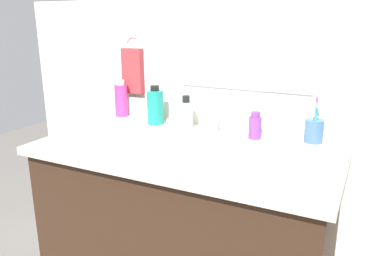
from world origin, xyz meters
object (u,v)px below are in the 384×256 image
at_px(bottle_lotion_white, 280,119).
at_px(bottle_mouthwash_teal, 155,106).
at_px(hand_towel, 133,71).
at_px(bottle_gel_clear, 186,114).
at_px(bottle_soap_pink, 121,100).
at_px(cup_blue_plastic, 314,130).
at_px(soap_bar, 175,121).
at_px(faucet, 219,127).
at_px(bottle_cream_purple, 255,126).

relative_size(bottle_lotion_white, bottle_mouthwash_teal, 0.88).
height_order(hand_towel, bottle_mouthwash_teal, hand_towel).
relative_size(hand_towel, bottle_mouthwash_teal, 1.23).
distance_m(bottle_lotion_white, bottle_gel_clear, 0.40).
bearing_deg(bottle_soap_pink, bottle_mouthwash_teal, -12.63).
distance_m(cup_blue_plastic, soap_bar, 0.62).
height_order(hand_towel, bottle_soap_pink, hand_towel).
relative_size(hand_towel, faucet, 1.38).
bearing_deg(bottle_cream_purple, faucet, 179.51).
height_order(bottle_soap_pink, bottle_mouthwash_teal, bottle_soap_pink).
height_order(faucet, bottle_lotion_white, bottle_lotion_white).
bearing_deg(soap_bar, cup_blue_plastic, 0.25).
bearing_deg(soap_bar, bottle_lotion_white, 2.99).
bearing_deg(soap_bar, bottle_gel_clear, -30.18).
xyz_separation_m(hand_towel, cup_blue_plastic, (0.90, -0.07, -0.17)).
bearing_deg(faucet, bottle_soap_pink, 173.06).
height_order(hand_towel, faucet, hand_towel).
bearing_deg(bottle_lotion_white, bottle_mouthwash_teal, -173.82).
bearing_deg(bottle_lotion_white, faucet, -161.89).
relative_size(hand_towel, soap_bar, 3.44).
distance_m(bottle_gel_clear, cup_blue_plastic, 0.54).
height_order(bottle_lotion_white, cup_blue_plastic, cup_blue_plastic).
relative_size(bottle_soap_pink, bottle_mouthwash_teal, 1.01).
distance_m(hand_towel, soap_bar, 0.35).
height_order(faucet, bottle_gel_clear, bottle_gel_clear).
bearing_deg(bottle_mouthwash_teal, bottle_lotion_white, 6.18).
xyz_separation_m(faucet, cup_blue_plastic, (0.38, 0.05, 0.02)).
distance_m(faucet, bottle_soap_pink, 0.56).
relative_size(faucet, bottle_cream_purple, 1.43).
distance_m(bottle_soap_pink, bottle_mouthwash_teal, 0.23).
height_order(bottle_mouthwash_teal, bottle_cream_purple, bottle_mouthwash_teal).
bearing_deg(bottle_gel_clear, faucet, -1.35).
distance_m(bottle_soap_pink, soap_bar, 0.32).
bearing_deg(bottle_cream_purple, bottle_soap_pink, 174.46).
xyz_separation_m(bottle_gel_clear, soap_bar, (-0.08, 0.05, -0.05)).
xyz_separation_m(bottle_gel_clear, cup_blue_plastic, (0.54, 0.05, -0.01)).
xyz_separation_m(bottle_lotion_white, soap_bar, (-0.48, -0.02, -0.06)).
distance_m(bottle_soap_pink, bottle_lotion_white, 0.79).
distance_m(bottle_soap_pink, cup_blue_plastic, 0.93).
height_order(hand_towel, bottle_lotion_white, hand_towel).
bearing_deg(cup_blue_plastic, hand_towel, 175.40).
xyz_separation_m(bottle_soap_pink, bottle_gel_clear, (0.39, -0.06, -0.02)).
xyz_separation_m(cup_blue_plastic, soap_bar, (-0.62, -0.00, -0.04)).
distance_m(hand_towel, bottle_mouthwash_teal, 0.26).
bearing_deg(bottle_mouthwash_teal, hand_towel, 150.33).
distance_m(faucet, bottle_gel_clear, 0.16).
xyz_separation_m(faucet, soap_bar, (-0.24, 0.05, -0.02)).
bearing_deg(hand_towel, cup_blue_plastic, -4.60).
bearing_deg(bottle_gel_clear, hand_towel, 161.11).
height_order(cup_blue_plastic, soap_bar, cup_blue_plastic).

